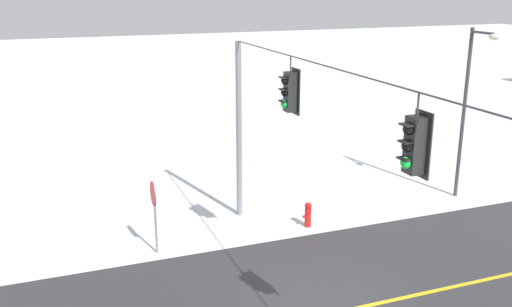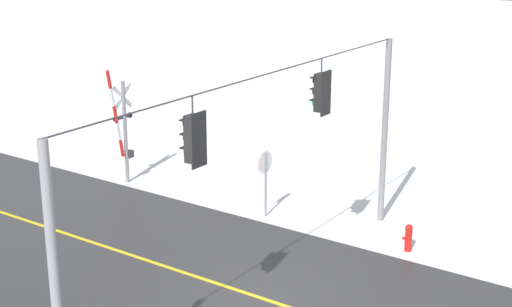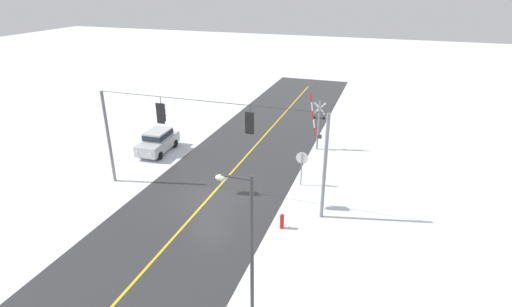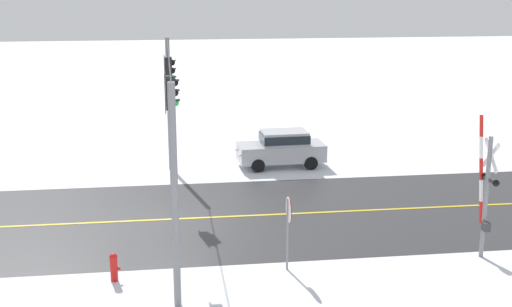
{
  "view_description": "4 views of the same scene",
  "coord_description": "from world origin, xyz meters",
  "px_view_note": "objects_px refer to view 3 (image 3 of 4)",
  "views": [
    {
      "loc": [
        11.38,
        -6.37,
        8.12
      ],
      "look_at": [
        -3.47,
        -0.71,
        3.37
      ],
      "focal_mm": 40.65,
      "sensor_mm": 36.0,
      "label": 1
    },
    {
      "loc": [
        15.51,
        10.52,
        9.96
      ],
      "look_at": [
        -3.89,
        -3.01,
        2.63
      ],
      "focal_mm": 54.05,
      "sensor_mm": 36.0,
      "label": 2
    },
    {
      "loc": [
        -9.74,
        19.78,
        12.45
      ],
      "look_at": [
        -2.26,
        -2.36,
        2.32
      ],
      "focal_mm": 28.1,
      "sensor_mm": 36.0,
      "label": 3
    },
    {
      "loc": [
        -24.17,
        0.14,
        8.68
      ],
      "look_at": [
        -1.77,
        -2.88,
        2.9
      ],
      "focal_mm": 47.5,
      "sensor_mm": 36.0,
      "label": 4
    }
  ],
  "objects_px": {
    "railroad_crossing": "(318,122)",
    "parked_car_silver": "(158,141)",
    "fire_hydrant": "(282,221)",
    "stop_sign": "(302,161)",
    "streetlamp_near": "(246,239)"
  },
  "relations": [
    {
      "from": "railroad_crossing",
      "to": "streetlamp_near",
      "type": "bearing_deg",
      "value": 92.35
    },
    {
      "from": "parked_car_silver",
      "to": "fire_hydrant",
      "type": "relative_size",
      "value": 4.84
    },
    {
      "from": "stop_sign",
      "to": "streetlamp_near",
      "type": "height_order",
      "value": "streetlamp_near"
    },
    {
      "from": "fire_hydrant",
      "to": "railroad_crossing",
      "type": "bearing_deg",
      "value": -88.36
    },
    {
      "from": "streetlamp_near",
      "to": "stop_sign",
      "type": "bearing_deg",
      "value": -87.35
    },
    {
      "from": "stop_sign",
      "to": "streetlamp_near",
      "type": "distance_m",
      "value": 12.22
    },
    {
      "from": "railroad_crossing",
      "to": "parked_car_silver",
      "type": "distance_m",
      "value": 12.58
    },
    {
      "from": "stop_sign",
      "to": "fire_hydrant",
      "type": "relative_size",
      "value": 2.67
    },
    {
      "from": "stop_sign",
      "to": "fire_hydrant",
      "type": "xyz_separation_m",
      "value": [
        -0.13,
        5.27,
        -1.25
      ]
    },
    {
      "from": "parked_car_silver",
      "to": "fire_hydrant",
      "type": "bearing_deg",
      "value": 149.24
    },
    {
      "from": "railroad_crossing",
      "to": "parked_car_silver",
      "type": "xyz_separation_m",
      "value": [
        11.66,
        4.54,
        -1.31
      ]
    },
    {
      "from": "parked_car_silver",
      "to": "fire_hydrant",
      "type": "xyz_separation_m",
      "value": [
        -11.99,
        7.14,
        -0.49
      ]
    },
    {
      "from": "fire_hydrant",
      "to": "parked_car_silver",
      "type": "bearing_deg",
      "value": -30.76
    },
    {
      "from": "railroad_crossing",
      "to": "parked_car_silver",
      "type": "relative_size",
      "value": 1.07
    },
    {
      "from": "railroad_crossing",
      "to": "fire_hydrant",
      "type": "height_order",
      "value": "railroad_crossing"
    }
  ]
}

